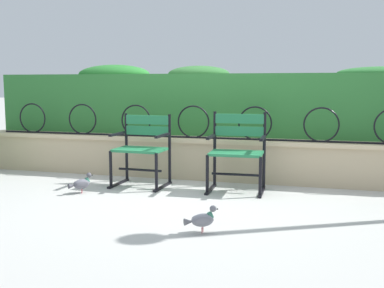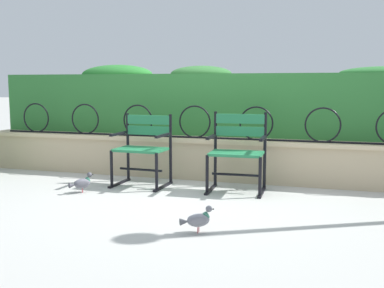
{
  "view_description": "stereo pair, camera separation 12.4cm",
  "coord_description": "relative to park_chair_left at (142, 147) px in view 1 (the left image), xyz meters",
  "views": [
    {
      "loc": [
        1.44,
        -4.92,
        1.22
      ],
      "look_at": [
        0.0,
        0.1,
        0.55
      ],
      "focal_mm": 44.19,
      "sensor_mm": 36.0,
      "label": 1
    },
    {
      "loc": [
        1.56,
        -4.88,
        1.22
      ],
      "look_at": [
        0.0,
        0.1,
        0.55
      ],
      "focal_mm": 44.19,
      "sensor_mm": 36.0,
      "label": 2
    }
  ],
  "objects": [
    {
      "name": "ground_plane",
      "position": [
        0.68,
        -0.32,
        -0.46
      ],
      "size": [
        60.0,
        60.0,
        0.0
      ],
      "primitive_type": "plane",
      "color": "#ADADA8"
    },
    {
      "name": "stone_wall",
      "position": [
        0.68,
        0.6,
        -0.2
      ],
      "size": [
        6.51,
        0.41,
        0.53
      ],
      "color": "tan",
      "rests_on": "ground"
    },
    {
      "name": "pigeon_near_chairs",
      "position": [
        1.16,
        -1.59,
        -0.35
      ],
      "size": [
        0.27,
        0.2,
        0.22
      ],
      "color": "gray",
      "rests_on": "ground"
    },
    {
      "name": "hedge_row",
      "position": [
        0.66,
        1.1,
        0.52
      ],
      "size": [
        6.38,
        0.65,
        0.96
      ],
      "color": "#2D7033",
      "rests_on": "stone_wall"
    },
    {
      "name": "park_chair_left",
      "position": [
        0.0,
        0.0,
        0.0
      ],
      "size": [
        0.63,
        0.54,
        0.85
      ],
      "color": "#237547",
      "rests_on": "ground"
    },
    {
      "name": "iron_arch_fence",
      "position": [
        0.51,
        0.52,
        0.25
      ],
      "size": [
        5.98,
        0.02,
        0.42
      ],
      "color": "black",
      "rests_on": "stone_wall"
    },
    {
      "name": "park_chair_right",
      "position": [
        1.15,
        0.03,
        0.01
      ],
      "size": [
        0.65,
        0.55,
        0.89
      ],
      "color": "#237547",
      "rests_on": "ground"
    },
    {
      "name": "pigeon_far_side",
      "position": [
        -0.49,
        -0.6,
        -0.35
      ],
      "size": [
        0.21,
        0.25,
        0.22
      ],
      "color": "#5B5B66",
      "rests_on": "ground"
    }
  ]
}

